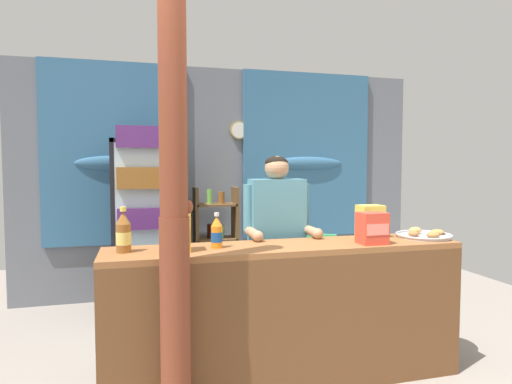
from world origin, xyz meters
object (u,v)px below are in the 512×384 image
object	(u,v)px
bottle_shelf_rack	(216,242)
snack_box_choco_powder	(176,232)
snack_box_instant_noodle	(370,221)
snack_box_crackers	(372,228)
stall_counter	(291,305)
shopkeeper	(277,230)
drink_fridge	(147,214)
plastic_lawn_chair	(316,269)
pastry_tray	(424,235)
soda_bottle_orange_soda	(217,233)
timber_post	(174,226)
soda_bottle_iced_tea	(123,233)

from	to	relation	value
bottle_shelf_rack	snack_box_choco_powder	bearing A→B (deg)	-106.79
snack_box_choco_powder	snack_box_instant_noodle	xyz separation A→B (m)	(1.47, 0.17, 0.00)
snack_box_choco_powder	bottle_shelf_rack	bearing A→B (deg)	73.21
snack_box_crackers	stall_counter	bearing A→B (deg)	178.05
shopkeeper	drink_fridge	bearing A→B (deg)	129.27
drink_fridge	shopkeeper	xyz separation A→B (m)	(0.98, -1.20, -0.02)
snack_box_instant_noodle	snack_box_choco_powder	bearing A→B (deg)	-173.42
plastic_lawn_chair	pastry_tray	size ratio (longest dim) A/B	2.09
soda_bottle_orange_soda	stall_counter	bearing A→B (deg)	-13.10
shopkeeper	pastry_tray	xyz separation A→B (m)	(1.04, -0.42, -0.02)
shopkeeper	snack_box_instant_noodle	bearing A→B (deg)	-24.85
pastry_tray	stall_counter	bearing A→B (deg)	-174.24
drink_fridge	snack_box_crackers	xyz separation A→B (m)	(1.50, -1.75, 0.05)
timber_post	snack_box_instant_noodle	bearing A→B (deg)	18.41
stall_counter	timber_post	xyz separation A→B (m)	(-0.79, -0.27, 0.60)
plastic_lawn_chair	snack_box_instant_noodle	size ratio (longest dim) A/B	3.52
snack_box_instant_noodle	plastic_lawn_chair	bearing A→B (deg)	91.65
stall_counter	pastry_tray	world-z (taller)	pastry_tray
plastic_lawn_chair	snack_box_choco_powder	xyz separation A→B (m)	(-1.44, -1.15, 0.59)
soda_bottle_iced_tea	snack_box_choco_powder	world-z (taller)	soda_bottle_iced_tea
timber_post	bottle_shelf_rack	xyz separation A→B (m)	(0.62, 2.26, -0.51)
snack_box_instant_noodle	pastry_tray	distance (m)	0.42
drink_fridge	plastic_lawn_chair	xyz separation A→B (m)	(1.60, -0.52, -0.53)
stall_counter	soda_bottle_iced_tea	bearing A→B (deg)	173.52
snack_box_choco_powder	soda_bottle_iced_tea	bearing A→B (deg)	169.75
drink_fridge	bottle_shelf_rack	xyz separation A→B (m)	(0.74, 0.27, -0.36)
bottle_shelf_rack	soda_bottle_iced_tea	size ratio (longest dim) A/B	4.41
bottle_shelf_rack	shopkeeper	world-z (taller)	shopkeeper
shopkeeper	timber_post	bearing A→B (deg)	-136.98
timber_post	shopkeeper	bearing A→B (deg)	43.02
plastic_lawn_chair	pastry_tray	distance (m)	1.27
pastry_tray	soda_bottle_iced_tea	bearing A→B (deg)	179.72
snack_box_instant_noodle	drink_fridge	bearing A→B (deg)	137.38
pastry_tray	plastic_lawn_chair	bearing A→B (deg)	110.77
shopkeeper	soda_bottle_iced_tea	distance (m)	1.22
drink_fridge	snack_box_instant_noodle	xyz separation A→B (m)	(1.63, -1.50, 0.06)
stall_counter	timber_post	bearing A→B (deg)	-161.25
bottle_shelf_rack	pastry_tray	distance (m)	2.30
shopkeeper	snack_box_instant_noodle	distance (m)	0.72
soda_bottle_iced_tea	soda_bottle_orange_soda	distance (m)	0.59
stall_counter	shopkeeper	xyz separation A→B (m)	(0.07, 0.53, 0.43)
drink_fridge	snack_box_crackers	bearing A→B (deg)	-49.47
plastic_lawn_chair	snack_box_instant_noodle	distance (m)	1.14
shopkeeper	pastry_tray	distance (m)	1.12
bottle_shelf_rack	snack_box_crackers	size ratio (longest dim) A/B	5.78
snack_box_choco_powder	drink_fridge	bearing A→B (deg)	95.36
plastic_lawn_chair	shopkeeper	bearing A→B (deg)	-132.48
bottle_shelf_rack	shopkeeper	distance (m)	1.52
timber_post	drink_fridge	distance (m)	2.01
drink_fridge	shopkeeper	bearing A→B (deg)	-50.73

